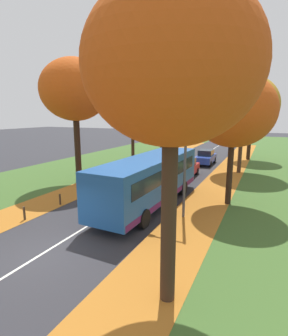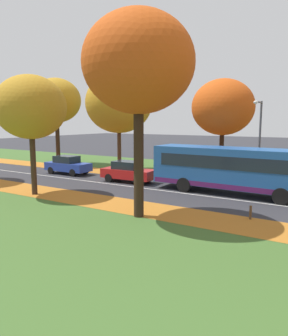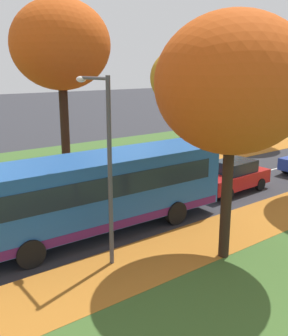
% 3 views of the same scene
% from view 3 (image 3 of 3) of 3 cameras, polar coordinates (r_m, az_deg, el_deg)
% --- Properties ---
extents(grass_verge_left, '(12.00, 90.00, 0.01)m').
position_cam_3_polar(grass_verge_left, '(31.24, 3.34, 2.96)').
color(grass_verge_left, '#3D6028').
rests_on(grass_verge_left, ground).
extents(leaf_litter_left, '(2.80, 60.00, 0.00)m').
position_cam_3_polar(leaf_litter_left, '(24.07, -0.31, -0.50)').
color(leaf_litter_left, '#B26B23').
rests_on(leaf_litter_left, grass_verge_left).
extents(leaf_litter_right, '(2.80, 60.00, 0.00)m').
position_cam_3_polar(leaf_litter_right, '(17.99, 17.86, -6.50)').
color(leaf_litter_right, '#B26B23').
rests_on(leaf_litter_right, grass_verge_right).
extents(road_centre_line, '(0.12, 80.00, 0.01)m').
position_cam_3_polar(road_centre_line, '(25.21, 17.14, -0.49)').
color(road_centre_line, silver).
rests_on(road_centre_line, ground).
extents(tree_left_near, '(5.27, 5.27, 9.74)m').
position_cam_3_polar(tree_left_near, '(22.11, -12.00, 17.00)').
color(tree_left_near, black).
rests_on(tree_left_near, ground).
extents(tree_left_mid, '(4.41, 4.41, 7.52)m').
position_cam_3_polar(tree_left_mid, '(26.41, 5.79, 12.85)').
color(tree_left_mid, '#382619').
rests_on(tree_left_mid, ground).
extents(tree_left_far, '(4.90, 4.90, 8.00)m').
position_cam_3_polar(tree_left_far, '(33.31, 17.13, 13.07)').
color(tree_left_far, black).
rests_on(tree_left_far, ground).
extents(tree_right_near, '(4.81, 4.81, 7.91)m').
position_cam_3_polar(tree_right_near, '(12.50, 12.75, 11.77)').
color(tree_right_near, black).
rests_on(tree_right_near, ground).
extents(streetlamp_right, '(1.89, 0.28, 6.00)m').
position_cam_3_polar(streetlamp_right, '(12.27, -5.87, 2.65)').
color(streetlamp_right, '#47474C').
rests_on(streetlamp_right, ground).
extents(bus, '(2.85, 10.46, 2.98)m').
position_cam_3_polar(bus, '(15.07, -6.64, -3.13)').
color(bus, '#1E5199').
rests_on(bus, ground).
extents(car_red_lead, '(1.88, 4.25, 1.62)m').
position_cam_3_polar(car_red_lead, '(20.58, 12.79, -1.17)').
color(car_red_lead, '#B21919').
rests_on(car_red_lead, ground).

